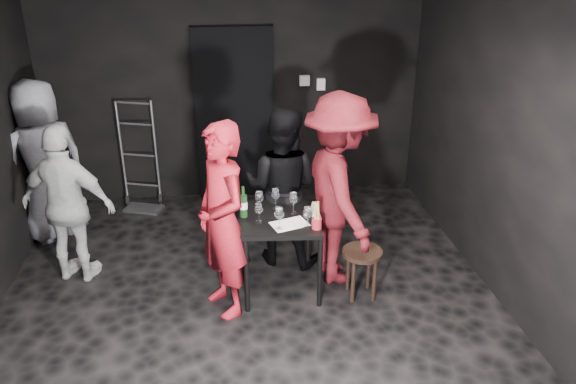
{
  "coord_description": "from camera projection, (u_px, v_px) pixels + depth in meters",
  "views": [
    {
      "loc": [
        -0.2,
        -4.16,
        3.02
      ],
      "look_at": [
        0.37,
        0.25,
        1.0
      ],
      "focal_mm": 35.0,
      "sensor_mm": 36.0,
      "label": 1
    }
  ],
  "objects": [
    {
      "name": "wine_glass_b",
      "position": [
        259.0,
        201.0,
        5.04
      ],
      "size": [
        0.09,
        0.09,
        0.22
      ],
      "primitive_type": null,
      "rotation": [
        0.0,
        0.0,
        -0.07
      ],
      "color": "white",
      "rests_on": "tasting_table"
    },
    {
      "name": "wallbox_lower",
      "position": [
        321.0,
        84.0,
        6.78
      ],
      "size": [
        0.1,
        0.06,
        0.14
      ],
      "primitive_type": "cube",
      "color": "#B7B7B2",
      "rests_on": "wall_back"
    },
    {
      "name": "wall_right",
      "position": [
        513.0,
        154.0,
        4.73
      ],
      "size": [
        0.04,
        5.0,
        2.7
      ],
      "primitive_type": "cube",
      "color": "black",
      "rests_on": "ground"
    },
    {
      "name": "floor",
      "position": [
        251.0,
        307.0,
        5.02
      ],
      "size": [
        4.5,
        5.0,
        0.02
      ],
      "primitive_type": "cube",
      "color": "black",
      "rests_on": "ground"
    },
    {
      "name": "hand_truck",
      "position": [
        143.0,
        189.0,
        6.8
      ],
      "size": [
        0.44,
        0.36,
        1.32
      ],
      "rotation": [
        0.0,
        0.0,
        -0.33
      ],
      "color": "#B2B2B7",
      "rests_on": "floor"
    },
    {
      "name": "woman_black",
      "position": [
        282.0,
        183.0,
        5.44
      ],
      "size": [
        0.94,
        0.74,
        1.7
      ],
      "primitive_type": "imported",
      "rotation": [
        0.0,
        0.0,
        2.74
      ],
      "color": "black",
      "rests_on": "floor"
    },
    {
      "name": "server_red",
      "position": [
        222.0,
        208.0,
        4.62
      ],
      "size": [
        0.73,
        0.85,
        1.97
      ],
      "primitive_type": "imported",
      "rotation": [
        0.0,
        0.0,
        -1.12
      ],
      "color": "maroon",
      "rests_on": "floor"
    },
    {
      "name": "wine_bottle",
      "position": [
        244.0,
        205.0,
        4.95
      ],
      "size": [
        0.07,
        0.07,
        0.29
      ],
      "rotation": [
        0.0,
        0.0,
        0.24
      ],
      "color": "black",
      "rests_on": "tasting_table"
    },
    {
      "name": "wine_glass_f",
      "position": [
        293.0,
        202.0,
        5.02
      ],
      "size": [
        0.1,
        0.1,
        0.22
      ],
      "primitive_type": null,
      "rotation": [
        0.0,
        0.0,
        -0.31
      ],
      "color": "white",
      "rests_on": "tasting_table"
    },
    {
      "name": "reserved_card",
      "position": [
        313.0,
        210.0,
        4.99
      ],
      "size": [
        0.1,
        0.15,
        0.11
      ],
      "primitive_type": null,
      "rotation": [
        0.0,
        0.0,
        0.13
      ],
      "color": "white",
      "rests_on": "tasting_table"
    },
    {
      "name": "tasting_mat",
      "position": [
        289.0,
        224.0,
        4.86
      ],
      "size": [
        0.36,
        0.29,
        0.0
      ],
      "primitive_type": "cube",
      "rotation": [
        0.0,
        0.0,
        0.31
      ],
      "color": "white",
      "rests_on": "tasting_table"
    },
    {
      "name": "stool",
      "position": [
        362.0,
        259.0,
        5.04
      ],
      "size": [
        0.36,
        0.36,
        0.47
      ],
      "rotation": [
        0.0,
        0.0,
        0.36
      ],
      "color": "black",
      "rests_on": "floor"
    },
    {
      "name": "breadstick_cup",
      "position": [
        317.0,
        216.0,
        4.74
      ],
      "size": [
        0.08,
        0.08,
        0.26
      ],
      "rotation": [
        0.0,
        0.0,
        -0.26
      ],
      "color": "maroon",
      "rests_on": "tasting_table"
    },
    {
      "name": "wine_glass_e",
      "position": [
        308.0,
        217.0,
        4.76
      ],
      "size": [
        0.09,
        0.09,
        0.21
      ],
      "primitive_type": null,
      "rotation": [
        0.0,
        0.0,
        0.19
      ],
      "color": "white",
      "rests_on": "tasting_table"
    },
    {
      "name": "wallbox_upper",
      "position": [
        304.0,
        80.0,
        6.73
      ],
      "size": [
        0.12,
        0.06,
        0.12
      ],
      "primitive_type": "cube",
      "color": "#B7B7B2",
      "rests_on": "wall_back"
    },
    {
      "name": "wall_back",
      "position": [
        234.0,
        90.0,
        6.72
      ],
      "size": [
        4.5,
        0.04,
        2.7
      ],
      "primitive_type": "cube",
      "color": "black",
      "rests_on": "ground"
    },
    {
      "name": "doorway",
      "position": [
        235.0,
        115.0,
        6.79
      ],
      "size": [
        0.95,
        0.1,
        2.1
      ],
      "primitive_type": "cube",
      "color": "black",
      "rests_on": "ground"
    },
    {
      "name": "tasting_table",
      "position": [
        279.0,
        227.0,
        5.03
      ],
      "size": [
        0.72,
        0.72,
        0.75
      ],
      "rotation": [
        0.0,
        0.0,
        -0.09
      ],
      "color": "black",
      "rests_on": "floor"
    },
    {
      "name": "wine_glass_c",
      "position": [
        276.0,
        198.0,
        5.11
      ],
      "size": [
        0.08,
        0.08,
        0.21
      ],
      "primitive_type": null,
      "rotation": [
        0.0,
        0.0,
        -0.02
      ],
      "color": "white",
      "rests_on": "tasting_table"
    },
    {
      "name": "bystander_cream",
      "position": [
        68.0,
        203.0,
        5.15
      ],
      "size": [
        1.02,
        0.7,
        1.58
      ],
      "primitive_type": "imported",
      "rotation": [
        0.0,
        0.0,
        2.83
      ],
      "color": "silver",
      "rests_on": "floor"
    },
    {
      "name": "man_maroon",
      "position": [
        340.0,
        171.0,
        5.05
      ],
      "size": [
        0.86,
        1.5,
        2.19
      ],
      "primitive_type": "imported",
      "rotation": [
        0.0,
        0.0,
        1.72
      ],
      "color": "#540F15",
      "rests_on": "floor"
    },
    {
      "name": "wine_glass_a",
      "position": [
        259.0,
        212.0,
        4.85
      ],
      "size": [
        0.1,
        0.1,
        0.2
      ],
      "primitive_type": null,
      "rotation": [
        0.0,
        0.0,
        0.38
      ],
      "color": "white",
      "rests_on": "tasting_table"
    },
    {
      "name": "bystander_grey",
      "position": [
        42.0,
        149.0,
        5.82
      ],
      "size": [
        1.11,
        1.04,
        2.03
      ],
      "primitive_type": "imported",
      "rotation": [
        0.0,
        0.0,
        3.81
      ],
      "color": "slate",
      "rests_on": "floor"
    },
    {
      "name": "wine_glass_d",
      "position": [
        279.0,
        217.0,
        4.74
      ],
      "size": [
        0.1,
        0.1,
        0.22
      ],
      "primitive_type": null,
      "rotation": [
        0.0,
        0.0,
        0.23
      ],
      "color": "white",
      "rests_on": "tasting_table"
    }
  ]
}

